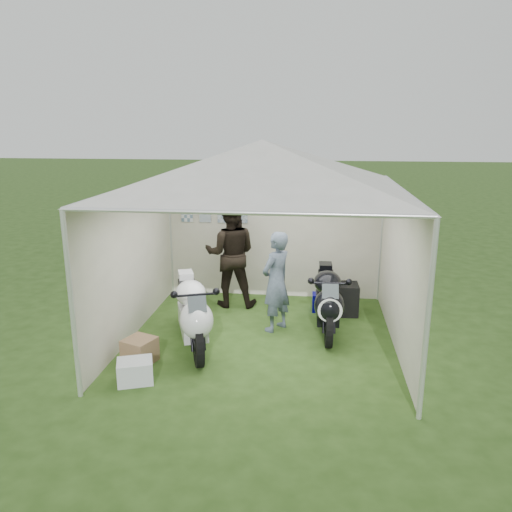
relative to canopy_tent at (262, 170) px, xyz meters
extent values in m
plane|color=#264214|center=(0.00, -0.03, -2.58)|extent=(80.00, 80.00, 0.00)
cylinder|color=silver|center=(-2.00, -2.03, -1.43)|extent=(0.06, 0.06, 2.30)
cylinder|color=silver|center=(2.00, -2.03, -1.43)|extent=(0.06, 0.06, 2.30)
cylinder|color=silver|center=(-2.00, 1.97, -1.43)|extent=(0.06, 0.06, 2.30)
cylinder|color=silver|center=(2.00, 1.97, -1.43)|extent=(0.06, 0.06, 2.30)
cube|color=beige|center=(0.00, 1.97, -1.43)|extent=(4.00, 0.02, 2.30)
cube|color=beige|center=(-2.00, -0.03, -1.43)|extent=(0.02, 4.00, 2.30)
cube|color=beige|center=(2.00, -0.03, -1.43)|extent=(0.02, 4.00, 2.30)
pyramid|color=silver|center=(0.00, -0.03, 0.07)|extent=(5.66, 5.66, 0.70)
cube|color=#99A5B7|center=(-1.65, 1.95, -0.73)|extent=(0.22, 0.02, 0.28)
cube|color=#99A5B7|center=(-1.30, 1.95, -0.73)|extent=(0.22, 0.02, 0.28)
cube|color=#99A5B7|center=(-0.95, 1.95, -0.73)|extent=(0.22, 0.01, 0.28)
cube|color=#99A5B7|center=(-0.60, 1.95, -0.73)|extent=(0.22, 0.01, 0.28)
cube|color=#99A5B7|center=(-1.65, 1.95, -1.03)|extent=(0.22, 0.02, 0.28)
cube|color=#99A5B7|center=(-1.30, 1.95, -1.03)|extent=(0.22, 0.01, 0.28)
cube|color=#99A5B7|center=(-0.95, 1.95, -1.03)|extent=(0.22, 0.02, 0.28)
cube|color=#99A5B7|center=(-0.60, 1.95, -1.03)|extent=(0.22, 0.01, 0.28)
cylinder|color=#D8590C|center=(0.20, 1.94, -0.63)|extent=(3.20, 0.02, 0.02)
cylinder|color=black|center=(-0.75, -1.08, -2.27)|extent=(0.31, 0.61, 0.61)
cylinder|color=black|center=(-1.25, 0.26, -2.27)|extent=(0.36, 0.63, 0.61)
cube|color=silver|center=(-0.98, -0.46, -2.19)|extent=(0.66, 1.03, 0.31)
ellipsoid|color=silver|center=(-0.79, -0.99, -1.94)|extent=(0.64, 0.73, 0.51)
ellipsoid|color=silver|center=(-1.02, -0.37, -1.78)|extent=(0.64, 0.75, 0.36)
cube|color=black|center=(-1.16, 0.02, -1.84)|extent=(0.46, 0.67, 0.14)
cube|color=silver|center=(-1.28, 0.33, -1.76)|extent=(0.32, 0.36, 0.18)
cube|color=black|center=(-1.12, -0.08, -2.01)|extent=(0.29, 0.56, 0.10)
cube|color=#3F474C|center=(-0.74, -1.10, -1.68)|extent=(0.28, 0.22, 0.21)
cylinder|color=black|center=(1.02, -0.26, -2.28)|extent=(0.12, 0.60, 0.59)
cylinder|color=black|center=(0.98, 1.13, -2.28)|extent=(0.17, 0.60, 0.59)
cube|color=black|center=(1.00, 0.39, -2.20)|extent=(0.37, 0.95, 0.30)
ellipsoid|color=black|center=(1.02, -0.16, -1.96)|extent=(0.46, 0.61, 0.49)
ellipsoid|color=black|center=(1.00, 0.49, -1.80)|extent=(0.45, 0.62, 0.35)
cube|color=black|center=(0.99, 0.88, -1.86)|extent=(0.28, 0.60, 0.14)
cube|color=black|center=(0.98, 1.21, -1.78)|extent=(0.23, 0.30, 0.18)
cube|color=maroon|center=(0.99, 0.78, -2.03)|extent=(0.12, 0.55, 0.10)
cube|color=#3F474C|center=(1.02, -0.28, -1.70)|extent=(0.24, 0.15, 0.21)
cylinder|color=white|center=(1.03, -0.37, -1.96)|extent=(0.36, 0.03, 0.36)
cube|color=#0D09BB|center=(0.98, 1.23, -2.42)|extent=(0.43, 0.28, 0.32)
imported|color=black|center=(-0.71, 1.34, -1.61)|extent=(0.98, 0.79, 1.93)
imported|color=slate|center=(0.19, 0.30, -1.77)|extent=(0.65, 0.70, 1.61)
cube|color=black|center=(1.28, 1.13, -2.30)|extent=(0.56, 0.46, 0.54)
cube|color=silver|center=(-1.45, -1.62, -2.43)|extent=(0.53, 0.47, 0.29)
cube|color=brown|center=(-1.59, -1.07, -2.40)|extent=(0.50, 0.50, 0.34)
camera|label=1|loc=(0.78, -7.17, 0.62)|focal=35.00mm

